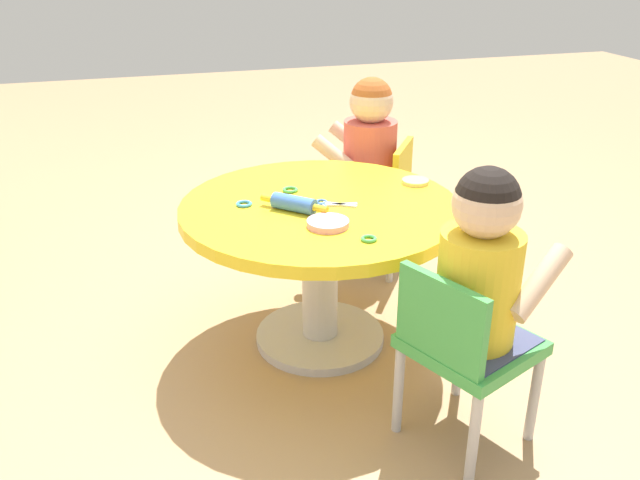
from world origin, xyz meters
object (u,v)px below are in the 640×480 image
object	(u,v)px
child_chair_left	(463,347)
craft_scissors	(329,204)
craft_table	(320,238)
seated_child_left	(481,265)
seated_child_right	(369,143)
child_chair_right	(377,197)
rolling_pin	(294,203)

from	to	relation	value
child_chair_left	craft_scissors	world-z (taller)	child_chair_left
craft_table	seated_child_left	xyz separation A→B (m)	(-0.57, -0.25, 0.14)
seated_child_right	craft_scissors	distance (m)	0.63
craft_table	craft_scissors	world-z (taller)	craft_scissors
child_chair_right	craft_scissors	world-z (taller)	child_chair_right
seated_child_right	rolling_pin	world-z (taller)	seated_child_right
seated_child_right	seated_child_left	bearing A→B (deg)	174.53
child_chair_left	seated_child_right	size ratio (longest dim) A/B	1.05
child_chair_left	child_chair_right	bearing A→B (deg)	-9.12
child_chair_left	rolling_pin	xyz separation A→B (m)	(0.55, 0.31, 0.23)
craft_table	seated_child_left	bearing A→B (deg)	-156.38
rolling_pin	craft_scissors	distance (m)	0.12
seated_child_left	craft_scissors	distance (m)	0.60
rolling_pin	seated_child_right	bearing A→B (deg)	-39.14
child_chair_left	seated_child_right	distance (m)	1.14
child_chair_right	rolling_pin	distance (m)	0.75
seated_child_left	craft_table	bearing A→B (deg)	23.62
craft_table	child_chair_right	size ratio (longest dim) A/B	1.66
child_chair_right	child_chair_left	bearing A→B (deg)	170.88
seated_child_left	rolling_pin	world-z (taller)	seated_child_left
craft_table	seated_child_left	size ratio (longest dim) A/B	1.75
seated_child_left	child_chair_right	bearing A→B (deg)	-7.32
seated_child_left	child_chair_right	size ratio (longest dim) A/B	0.95
child_chair_left	seated_child_left	world-z (taller)	seated_child_left
craft_scissors	craft_table	bearing A→B (deg)	48.51
child_chair_left	rolling_pin	bearing A→B (deg)	29.23
rolling_pin	craft_scissors	size ratio (longest dim) A/B	1.26
seated_child_left	craft_scissors	xyz separation A→B (m)	(0.55, 0.23, -0.02)
craft_table	rolling_pin	size ratio (longest dim) A/B	4.96
seated_child_left	seated_child_right	world-z (taller)	same
seated_child_left	rolling_pin	bearing A→B (deg)	32.80
craft_table	child_chair_right	xyz separation A→B (m)	(0.49, -0.39, -0.08)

